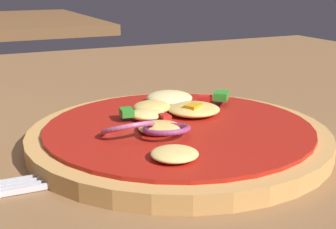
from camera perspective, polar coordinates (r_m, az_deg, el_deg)
dining_table at (r=0.41m, az=0.97°, el=-4.66°), size 1.13×1.04×0.03m
pizza at (r=0.39m, az=1.15°, el=-2.24°), size 0.24×0.24×0.03m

